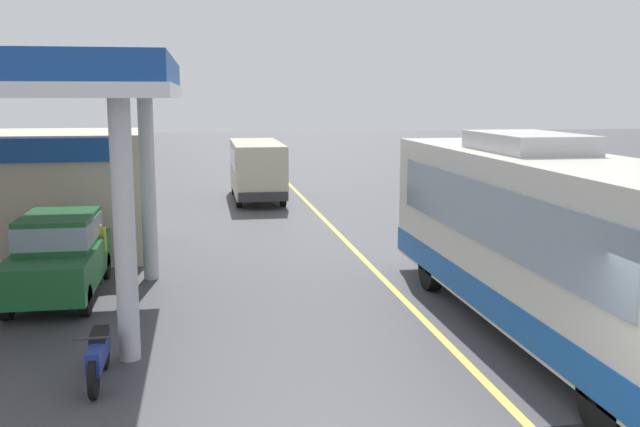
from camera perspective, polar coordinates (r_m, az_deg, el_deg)
The scene contains 8 objects.
ground at distance 27.26m, azimuth -0.33°, elevation 0.18°, with size 120.00×120.00×0.00m, color #424247.
lane_divider_stripe at distance 22.42m, azimuth 1.69°, elevation -1.84°, with size 0.16×50.00×0.01m, color #D8CC4C.
coach_bus_main at distance 13.66m, azimuth 17.77°, elevation -2.32°, with size 2.60×11.04×3.69m.
gas_station_roadside at distance 19.46m, azimuth -24.29°, elevation 3.40°, with size 9.10×11.95×5.10m.
car_at_pump at distance 16.66m, azimuth -20.16°, elevation -2.85°, with size 1.70×4.20×1.82m.
minibus_opposing_lane at distance 30.26m, azimuth -5.09°, elevation 3.88°, with size 2.04×6.13×2.44m.
motorcycle_parked_forecourt at distance 11.71m, azimuth -17.31°, elevation -10.73°, with size 0.55×1.80×0.92m.
pedestrian_near_pump at distance 17.45m, azimuth -17.63°, elevation -2.45°, with size 0.55×0.22×1.66m.
Camera 1 is at (-4.25, -6.57, 4.40)m, focal length 39.92 mm.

